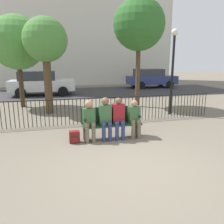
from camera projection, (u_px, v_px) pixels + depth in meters
ground_plane at (133, 167)px, 4.72m from camera, size 80.00×80.00×0.00m
park_bench at (111, 121)px, 6.47m from camera, size 1.73×0.45×0.92m
seated_person_0 at (89, 118)px, 6.14m from camera, size 0.34×0.39×1.18m
seated_person_1 at (105, 116)px, 6.25m from camera, size 0.34×0.39×1.24m
seated_person_2 at (119, 116)px, 6.35m from camera, size 0.34×0.39×1.22m
seated_person_3 at (134, 117)px, 6.47m from camera, size 0.34×0.39×1.13m
backpack at (75, 137)px, 6.10m from camera, size 0.29×0.22×0.34m
fence_railing at (100, 108)px, 8.03m from camera, size 9.01×0.03×0.95m
tree_0 at (17, 43)px, 10.32m from camera, size 2.54×2.54×4.37m
tree_1 at (45, 41)px, 9.01m from camera, size 1.84×1.84×4.03m
tree_2 at (139, 25)px, 10.24m from camera, size 2.43×2.43×5.14m
lamp_post at (173, 59)px, 8.94m from camera, size 0.28×0.28×3.51m
street_surface at (78, 93)px, 16.05m from camera, size 24.00×6.00×0.01m
parked_car_0 at (41, 83)px, 14.66m from camera, size 4.20×1.94×1.62m
parked_car_1 at (151, 78)px, 18.91m from camera, size 4.20×1.94×1.62m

